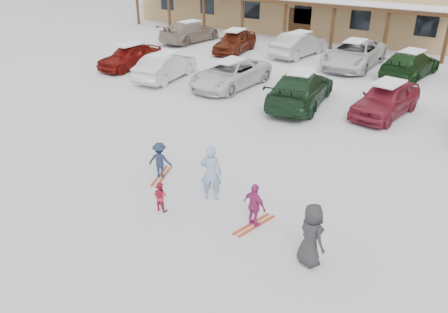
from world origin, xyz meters
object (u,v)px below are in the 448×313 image
Objects in this scene: child_navy at (160,160)px; parked_car_0 at (130,56)px; parked_car_9 at (299,44)px; parked_car_10 at (354,54)px; parked_car_11 at (410,64)px; toddler_red at (160,196)px; parked_car_1 at (166,66)px; parked_car_8 at (235,41)px; parked_car_7 at (190,32)px; adult_skier at (211,173)px; parked_car_4 at (386,99)px; bystander_dark at (311,235)px; parked_car_3 at (301,89)px; parked_car_2 at (230,74)px; child_magenta at (255,206)px.

child_navy is 13.74m from parked_car_0.
child_navy is 17.64m from parked_car_9.
parked_car_10 is 1.16× the size of parked_car_11.
toddler_red is 0.21× the size of parked_car_1.
parked_car_8 is at bearing -69.27° from toddler_red.
adult_skier is at bearing 134.53° from parked_car_7.
parked_car_11 is at bearing -176.03° from parked_car_7.
parked_car_0 is 13.33m from parked_car_10.
parked_car_1 reaches higher than toddler_red.
adult_skier is 16.92m from parked_car_10.
parked_car_1 is 11.58m from parked_car_4.
parked_car_8 is 7.98m from parked_car_10.
parked_car_4 is 10.86m from parked_car_9.
parked_car_9 is at bearing -33.12° from bystander_dark.
parked_car_1 is at bearing -6.83° from parked_car_3.
parked_car_2 is at bearing -72.23° from toddler_red.
bystander_dark reaches higher than parked_car_10.
child_magenta is 0.23× the size of parked_car_10.
parked_car_4 is (3.67, 0.79, -0.04)m from parked_car_3.
adult_skier is 0.40× the size of parked_car_4.
parked_car_2 is (-4.46, 10.87, 0.25)m from toddler_red.
parked_car_11 is (4.19, 16.45, 0.10)m from child_navy.
parked_car_7 is (-17.27, 18.34, -0.07)m from bystander_dark.
parked_car_9 is at bearing 1.92° from parked_car_11.
parked_car_9 reaches higher than parked_car_0.
parked_car_7 reaches higher than parked_car_4.
toddler_red is at bearing -63.36° from parked_car_2.
child_magenta is at bearing -84.90° from parked_car_4.
child_magenta is 0.26× the size of parked_car_2.
parked_car_11 reaches higher than child_navy.
parked_car_10 is (-0.05, 7.86, 0.01)m from parked_car_3.
toddler_red is at bearing 110.23° from parked_car_9.
parked_car_3 reaches higher than parked_car_0.
bystander_dark is at bearing 106.88° from parked_car_3.
parked_car_4 is 7.99m from parked_car_10.
parked_car_10 reaches higher than parked_car_9.
parked_car_3 is at bearing 2.01° from parked_car_0.
adult_skier reaches higher than child_navy.
child_navy is 0.28× the size of parked_car_8.
parked_car_10 reaches higher than child_magenta.
parked_car_3 is at bearing -89.26° from parked_car_10.
parked_car_11 is at bearing -5.63° from parked_car_8.
child_navy is 8.89m from parked_car_3.
parked_car_7 is (-12.80, 18.50, 0.30)m from toddler_red.
adult_skier is 18.66m from parked_car_8.
parked_car_3 reaches higher than parked_car_2.
toddler_red is 11.76m from parked_car_2.
parked_car_10 is (7.82, 8.06, 0.07)m from parked_car_1.
parked_car_4 is 17.79m from parked_car_7.
parked_car_2 is 1.16× the size of parked_car_8.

